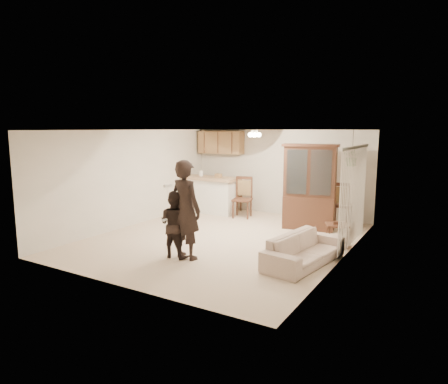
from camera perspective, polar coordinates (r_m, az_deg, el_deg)
The scene contains 23 objects.
floor at distance 9.31m, azimuth -0.22°, elevation -6.72°, with size 6.50×6.50×0.00m, color beige.
ceiling at distance 8.96m, azimuth -0.23°, elevation 8.85°, with size 5.50×6.50×0.02m, color white.
wall_back at distance 11.94m, azimuth 7.83°, elevation 2.81°, with size 5.50×0.02×2.50m, color beige.
wall_front at distance 6.52m, azimuth -15.08°, elevation -2.61°, with size 5.50×0.02×2.50m, color beige.
wall_left at distance 10.72m, azimuth -12.95°, elevation 1.96°, with size 0.02×6.50×2.50m, color beige.
wall_right at distance 8.01m, azimuth 16.90°, elevation -0.56°, with size 0.02×6.50×2.50m, color beige.
breakfast_bar at distance 12.11m, azimuth -2.02°, elevation -0.61°, with size 1.60×0.55×1.00m, color white.
bar_top at distance 12.03m, azimuth -2.03°, elevation 1.98°, with size 1.75×0.70×0.08m, color tan.
upper_cabinets at distance 12.58m, azimuth -0.47°, elevation 7.09°, with size 1.50×0.34×0.70m, color brown.
vertical_blinds at distance 8.91m, azimuth 18.01°, elevation -0.65°, with size 0.06×2.30×2.10m, color white, non-canonical shape.
ceiling_fixture at distance 9.92m, azimuth 4.38°, elevation 8.27°, with size 0.36×0.36×0.20m, color #F7E7B9, non-canonical shape.
hanging_plant at distance 10.37m, azimuth 17.85°, elevation 4.85°, with size 0.43×0.37×0.48m, color #2E6327.
plant_cord at distance 10.35m, azimuth 17.94°, elevation 6.64°, with size 0.01×0.01×0.65m, color black.
sofa at distance 7.70m, azimuth 11.40°, elevation -7.48°, with size 1.87×0.73×0.73m, color beige.
adult at distance 7.81m, azimuth -5.49°, elevation -3.06°, with size 0.66×0.43×1.80m, color black.
child at distance 7.95m, azimuth -7.08°, elevation -4.54°, with size 0.66×0.51×1.35m, color black.
china_hutch at distance 10.27m, azimuth 12.12°, elevation 0.63°, with size 1.44×0.76×2.16m.
side_table at distance 9.02m, azimuth 15.75°, elevation -5.90°, with size 0.60×0.60×0.55m.
chair_bar at distance 11.47m, azimuth 2.61°, elevation -2.03°, with size 0.62×0.62×1.16m.
chair_hutch_left at distance 12.38m, azimuth 1.26°, elevation -1.43°, with size 0.58×0.58×0.99m.
chair_hutch_right at distance 11.15m, azimuth 16.42°, elevation -2.76°, with size 0.52×0.52×1.14m.
controller_adult at distance 7.40m, azimuth -8.07°, elevation 0.88°, with size 0.05×0.17×0.05m, color white.
controller_child at distance 7.67m, azimuth -8.47°, elevation -3.97°, with size 0.04×0.12×0.04m, color white.
Camera 1 is at (4.61, -7.69, 2.54)m, focal length 32.00 mm.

